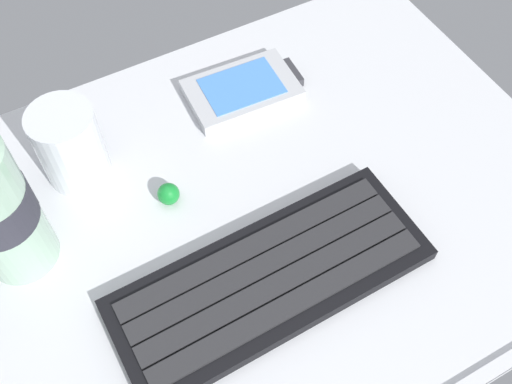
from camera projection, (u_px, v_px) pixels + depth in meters
The scene contains 5 objects.
ground_plane at pixel (257, 216), 59.59cm from camera, with size 64.00×48.00×2.80cm.
keyboard at pixel (270, 279), 53.85cm from camera, with size 29.21×11.57×1.70cm.
handheld_device at pixel (243, 90), 66.65cm from camera, with size 13.09×8.24×1.50cm.
juice_cup at pixel (71, 147), 58.18cm from camera, with size 6.40×6.40×8.50cm.
trackball_mouse at pixel (168, 194), 58.54cm from camera, with size 2.20×2.20×2.20cm, color #198C33.
Camera 1 is at (-14.94, -27.40, 49.95)cm, focal length 42.18 mm.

